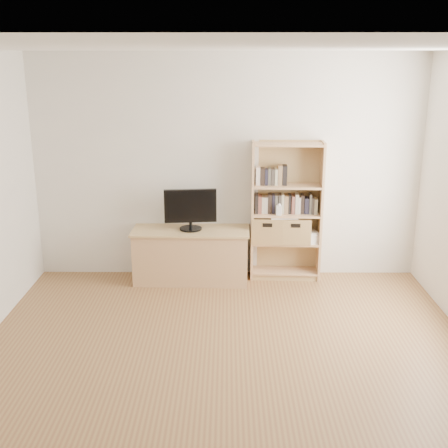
{
  "coord_description": "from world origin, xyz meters",
  "views": [
    {
      "loc": [
        0.0,
        -3.92,
        2.55
      ],
      "look_at": [
        -0.03,
        1.9,
        0.8
      ],
      "focal_mm": 45.0,
      "sensor_mm": 36.0,
      "label": 1
    }
  ],
  "objects_px": {
    "television": "(190,210)",
    "baby_monitor": "(279,210)",
    "basket_right": "(294,229)",
    "tv_stand": "(191,256)",
    "basket_left": "(267,229)",
    "bookshelf": "(286,212)",
    "laptop": "(284,216)"
  },
  "relations": [
    {
      "from": "bookshelf",
      "to": "basket_left",
      "type": "distance_m",
      "value": 0.3
    },
    {
      "from": "television",
      "to": "basket_right",
      "type": "distance_m",
      "value": 1.24
    },
    {
      "from": "tv_stand",
      "to": "baby_monitor",
      "type": "relative_size",
      "value": 11.6
    },
    {
      "from": "basket_left",
      "to": "basket_right",
      "type": "relative_size",
      "value": 1.01
    },
    {
      "from": "basket_left",
      "to": "bookshelf",
      "type": "bearing_deg",
      "value": 2.8
    },
    {
      "from": "baby_monitor",
      "to": "television",
      "type": "bearing_deg",
      "value": -168.73
    },
    {
      "from": "basket_left",
      "to": "basket_right",
      "type": "height_order",
      "value": "basket_left"
    },
    {
      "from": "basket_right",
      "to": "baby_monitor",
      "type": "bearing_deg",
      "value": -156.13
    },
    {
      "from": "basket_left",
      "to": "laptop",
      "type": "xyz_separation_m",
      "value": [
        0.19,
        -0.02,
        0.16
      ]
    },
    {
      "from": "tv_stand",
      "to": "bookshelf",
      "type": "bearing_deg",
      "value": 6.64
    },
    {
      "from": "television",
      "to": "basket_left",
      "type": "xyz_separation_m",
      "value": [
        0.89,
        0.1,
        -0.26
      ]
    },
    {
      "from": "bookshelf",
      "to": "television",
      "type": "relative_size",
      "value": 2.73
    },
    {
      "from": "basket_left",
      "to": "baby_monitor",
      "type": "bearing_deg",
      "value": -32.55
    },
    {
      "from": "tv_stand",
      "to": "basket_right",
      "type": "xyz_separation_m",
      "value": [
        1.21,
        0.09,
        0.3
      ]
    },
    {
      "from": "television",
      "to": "basket_right",
      "type": "height_order",
      "value": "television"
    },
    {
      "from": "bookshelf",
      "to": "laptop",
      "type": "xyz_separation_m",
      "value": [
        -0.03,
        -0.02,
        -0.05
      ]
    },
    {
      "from": "television",
      "to": "baby_monitor",
      "type": "height_order",
      "value": "television"
    },
    {
      "from": "tv_stand",
      "to": "basket_right",
      "type": "bearing_deg",
      "value": 5.83
    },
    {
      "from": "television",
      "to": "basket_right",
      "type": "xyz_separation_m",
      "value": [
        1.21,
        0.09,
        -0.26
      ]
    },
    {
      "from": "basket_left",
      "to": "tv_stand",
      "type": "bearing_deg",
      "value": -169.6
    },
    {
      "from": "tv_stand",
      "to": "basket_left",
      "type": "relative_size",
      "value": 3.58
    },
    {
      "from": "basket_left",
      "to": "laptop",
      "type": "bearing_deg",
      "value": -3.27
    },
    {
      "from": "tv_stand",
      "to": "bookshelf",
      "type": "height_order",
      "value": "bookshelf"
    },
    {
      "from": "bookshelf",
      "to": "television",
      "type": "bearing_deg",
      "value": -172.69
    },
    {
      "from": "laptop",
      "to": "tv_stand",
      "type": "bearing_deg",
      "value": -176.84
    },
    {
      "from": "tv_stand",
      "to": "television",
      "type": "relative_size",
      "value": 2.2
    },
    {
      "from": "television",
      "to": "baby_monitor",
      "type": "relative_size",
      "value": 5.28
    },
    {
      "from": "bookshelf",
      "to": "television",
      "type": "height_order",
      "value": "bookshelf"
    },
    {
      "from": "bookshelf",
      "to": "basket_right",
      "type": "relative_size",
      "value": 4.48
    },
    {
      "from": "baby_monitor",
      "to": "basket_left",
      "type": "distance_m",
      "value": 0.29
    },
    {
      "from": "bookshelf",
      "to": "basket_right",
      "type": "height_order",
      "value": "bookshelf"
    },
    {
      "from": "basket_right",
      "to": "laptop",
      "type": "distance_m",
      "value": 0.21
    }
  ]
}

